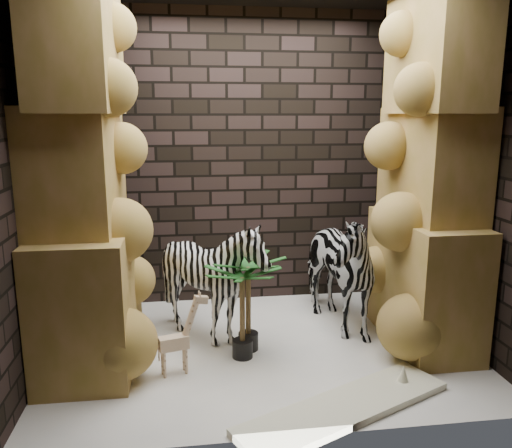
{
  "coord_description": "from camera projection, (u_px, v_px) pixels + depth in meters",
  "views": [
    {
      "loc": [
        -0.61,
        -4.03,
        1.97
      ],
      "look_at": [
        -0.03,
        0.15,
        1.06
      ],
      "focal_mm": 35.91,
      "sensor_mm": 36.0,
      "label": 1
    }
  ],
  "objects": [
    {
      "name": "rock_pillar_left",
      "position": [
        81.0,
        177.0,
        3.9
      ],
      "size": [
        0.68,
        1.3,
        3.0
      ],
      "primitive_type": null,
      "color": "tan",
      "rests_on": "floor"
    },
    {
      "name": "wall_front",
      "position": [
        296.0,
        200.0,
        2.87
      ],
      "size": [
        3.5,
        0.0,
        3.5
      ],
      "primitive_type": "plane",
      "rotation": [
        -1.57,
        0.0,
        0.0
      ],
      "color": "black",
      "rests_on": "ground"
    },
    {
      "name": "surfboard",
      "position": [
        345.0,
        408.0,
        3.46
      ],
      "size": [
        1.64,
        1.05,
        0.05
      ],
      "primitive_type": "cube",
      "rotation": [
        0.0,
        0.0,
        0.44
      ],
      "color": "#EDE9C3",
      "rests_on": "floor"
    },
    {
      "name": "zebra_right",
      "position": [
        331.0,
        257.0,
        4.72
      ],
      "size": [
        0.85,
        1.25,
        1.36
      ],
      "primitive_type": "imported",
      "rotation": [
        0.0,
        0.0,
        0.21
      ],
      "color": "white",
      "rests_on": "floor"
    },
    {
      "name": "floor",
      "position": [
        262.0,
        348.0,
        4.4
      ],
      "size": [
        3.5,
        3.5,
        0.0
      ],
      "primitive_type": "plane",
      "color": "white",
      "rests_on": "ground"
    },
    {
      "name": "wall_right",
      "position": [
        468.0,
        171.0,
        4.32
      ],
      "size": [
        0.0,
        3.0,
        3.0
      ],
      "primitive_type": "plane",
      "rotation": [
        1.57,
        0.0,
        -1.57
      ],
      "color": "black",
      "rests_on": "ground"
    },
    {
      "name": "zebra_left",
      "position": [
        213.0,
        286.0,
        4.45
      ],
      "size": [
        0.94,
        1.15,
        1.02
      ],
      "primitive_type": "imported",
      "rotation": [
        0.0,
        0.0,
        -0.03
      ],
      "color": "white",
      "rests_on": "floor"
    },
    {
      "name": "rock_pillar_right",
      "position": [
        431.0,
        172.0,
        4.27
      ],
      "size": [
        0.58,
        1.25,
        3.0
      ],
      "primitive_type": null,
      "color": "tan",
      "rests_on": "floor"
    },
    {
      "name": "wall_left",
      "position": [
        33.0,
        178.0,
        3.85
      ],
      "size": [
        0.0,
        3.0,
        3.0
      ],
      "primitive_type": "plane",
      "rotation": [
        1.57,
        0.0,
        1.57
      ],
      "color": "black",
      "rests_on": "ground"
    },
    {
      "name": "palm_front",
      "position": [
        248.0,
        303.0,
        4.29
      ],
      "size": [
        0.36,
        0.36,
        0.83
      ],
      "primitive_type": null,
      "color": "#194816",
      "rests_on": "floor"
    },
    {
      "name": "wall_back",
      "position": [
        245.0,
        160.0,
        5.29
      ],
      "size": [
        3.5,
        0.0,
        3.5
      ],
      "primitive_type": "plane",
      "rotation": [
        1.57,
        0.0,
        0.0
      ],
      "color": "black",
      "rests_on": "ground"
    },
    {
      "name": "giraffe_toy",
      "position": [
        173.0,
        334.0,
        3.9
      ],
      "size": [
        0.36,
        0.2,
        0.66
      ],
      "primitive_type": null,
      "rotation": [
        0.0,
        0.0,
        0.26
      ],
      "color": "beige",
      "rests_on": "floor"
    },
    {
      "name": "palm_back",
      "position": [
        242.0,
        312.0,
        4.16
      ],
      "size": [
        0.36,
        0.36,
        0.79
      ],
      "primitive_type": null,
      "color": "#194816",
      "rests_on": "floor"
    }
  ]
}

